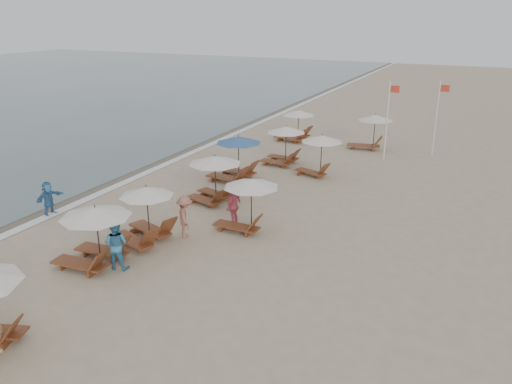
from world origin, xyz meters
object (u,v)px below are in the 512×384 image
at_px(lounger_station_3, 212,176).
at_px(lounger_station_6, 294,126).
at_px(inland_station_2, 370,129).
at_px(lounger_station_2, 143,217).
at_px(lounger_station_1, 93,235).
at_px(beachgoer_far_a, 234,206).
at_px(waterline_walker, 48,198).
at_px(lounger_station_5, 282,145).
at_px(beachgoer_mid_b, 185,217).
at_px(inland_station_1, 318,149).
at_px(inland_station_0, 245,199).
at_px(lounger_station_4, 234,159).
at_px(beachgoer_mid_a, 116,245).
at_px(flag_pole_near, 388,117).

bearing_deg(lounger_station_3, lounger_station_6, 94.23).
bearing_deg(inland_station_2, lounger_station_2, -104.24).
height_order(lounger_station_1, lounger_station_2, lounger_station_2).
bearing_deg(beachgoer_far_a, waterline_walker, -71.04).
xyz_separation_m(lounger_station_1, lounger_station_5, (1.10, 14.36, 0.03)).
height_order(lounger_station_6, beachgoer_mid_b, lounger_station_6).
xyz_separation_m(lounger_station_5, inland_station_1, (2.56, -1.23, 0.32)).
bearing_deg(waterline_walker, inland_station_1, -37.20).
relative_size(inland_station_0, waterline_walker, 1.75).
height_order(inland_station_0, beachgoer_far_a, inland_station_0).
distance_m(lounger_station_4, beachgoer_far_a, 6.08).
xyz_separation_m(lounger_station_2, beachgoer_mid_a, (0.50, -2.14, -0.13)).
xyz_separation_m(lounger_station_3, beachgoer_mid_b, (1.03, -3.89, -0.40)).
height_order(lounger_station_1, lounger_station_3, lounger_station_3).
bearing_deg(lounger_station_3, lounger_station_2, -92.32).
bearing_deg(beachgoer_mid_a, inland_station_0, -131.05).
height_order(lounger_station_1, inland_station_0, inland_station_0).
xyz_separation_m(lounger_station_3, inland_station_1, (3.09, 5.92, 0.22)).
height_order(beachgoer_mid_b, beachgoer_far_a, beachgoer_far_a).
distance_m(lounger_station_5, beachgoer_mid_b, 11.05).
bearing_deg(inland_station_1, beachgoer_mid_b, -101.87).
height_order(lounger_station_6, inland_station_1, inland_station_1).
height_order(lounger_station_5, waterline_walker, lounger_station_5).
height_order(lounger_station_6, flag_pole_near, flag_pole_near).
xyz_separation_m(lounger_station_3, flag_pole_near, (5.72, 10.67, 1.30)).
height_order(lounger_station_2, lounger_station_5, lounger_station_2).
height_order(waterline_walker, flag_pole_near, flag_pole_near).
relative_size(inland_station_0, flag_pole_near, 0.57).
distance_m(lounger_station_3, beachgoer_mid_a, 7.09).
height_order(lounger_station_4, inland_station_2, lounger_station_4).
relative_size(lounger_station_2, lounger_station_3, 1.00).
xyz_separation_m(lounger_station_1, beachgoer_mid_b, (1.60, 3.32, -0.27)).
xyz_separation_m(beachgoer_mid_b, beachgoer_far_a, (1.18, 1.83, 0.04)).
relative_size(lounger_station_4, waterline_walker, 1.86).
relative_size(lounger_station_2, beachgoer_mid_a, 1.45).
bearing_deg(lounger_station_6, lounger_station_1, -88.91).
xyz_separation_m(lounger_station_1, flag_pole_near, (6.29, 17.89, 1.43)).
bearing_deg(beachgoer_mid_b, flag_pole_near, -58.26).
height_order(lounger_station_2, inland_station_2, lounger_station_2).
xyz_separation_m(lounger_station_6, waterline_walker, (-4.71, -17.28, -0.25)).
xyz_separation_m(inland_station_0, waterline_walker, (-8.56, -2.06, -0.65)).
distance_m(lounger_station_3, flag_pole_near, 12.18).
distance_m(lounger_station_2, lounger_station_3, 4.94).
distance_m(lounger_station_3, inland_station_0, 3.75).
relative_size(lounger_station_3, inland_station_0, 0.99).
relative_size(beachgoer_mid_a, waterline_walker, 1.18).
distance_m(lounger_station_6, flag_pole_near, 7.19).
bearing_deg(lounger_station_4, lounger_station_2, -87.18).
bearing_deg(lounger_station_3, lounger_station_1, -94.52).
distance_m(lounger_station_4, waterline_walker, 9.26).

